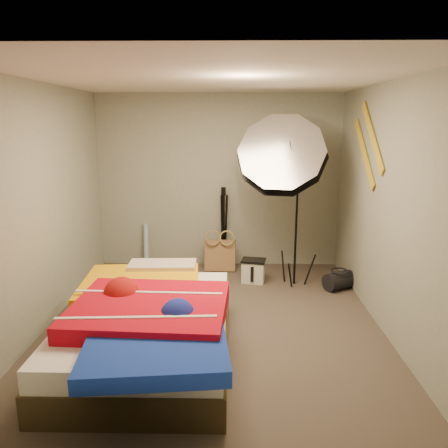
{
  "coord_description": "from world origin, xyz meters",
  "views": [
    {
      "loc": [
        0.19,
        -4.31,
        2.11
      ],
      "look_at": [
        0.1,
        0.6,
        0.95
      ],
      "focal_mm": 35.0,
      "sensor_mm": 36.0,
      "label": 1
    }
  ],
  "objects_px": {
    "tote_bag": "(220,255)",
    "camera_case": "(253,272)",
    "bed": "(149,325)",
    "photo_umbrella": "(282,158)",
    "duffel_bag": "(339,281)",
    "camera_tripod": "(223,222)",
    "wrapping_roll": "(146,245)"
  },
  "relations": [
    {
      "from": "tote_bag",
      "to": "camera_case",
      "type": "height_order",
      "value": "tote_bag"
    },
    {
      "from": "bed",
      "to": "photo_umbrella",
      "type": "relative_size",
      "value": 0.98
    },
    {
      "from": "tote_bag",
      "to": "duffel_bag",
      "type": "bearing_deg",
      "value": -21.43
    },
    {
      "from": "bed",
      "to": "photo_umbrella",
      "type": "xyz_separation_m",
      "value": [
        1.36,
        1.77,
        1.37
      ]
    },
    {
      "from": "camera_case",
      "to": "duffel_bag",
      "type": "xyz_separation_m",
      "value": [
        1.09,
        -0.24,
        -0.03
      ]
    },
    {
      "from": "tote_bag",
      "to": "camera_case",
      "type": "bearing_deg",
      "value": -43.0
    },
    {
      "from": "camera_case",
      "to": "duffel_bag",
      "type": "relative_size",
      "value": 0.78
    },
    {
      "from": "photo_umbrella",
      "to": "camera_tripod",
      "type": "xyz_separation_m",
      "value": [
        -0.74,
        0.79,
        -0.99
      ]
    },
    {
      "from": "tote_bag",
      "to": "photo_umbrella",
      "type": "xyz_separation_m",
      "value": [
        0.78,
        -0.63,
        1.45
      ]
    },
    {
      "from": "wrapping_roll",
      "to": "camera_tripod",
      "type": "relative_size",
      "value": 0.53
    },
    {
      "from": "duffel_bag",
      "to": "camera_tripod",
      "type": "bearing_deg",
      "value": 120.17
    },
    {
      "from": "tote_bag",
      "to": "bed",
      "type": "xyz_separation_m",
      "value": [
        -0.59,
        -2.4,
        0.08
      ]
    },
    {
      "from": "camera_case",
      "to": "bed",
      "type": "xyz_separation_m",
      "value": [
        -1.04,
        -1.92,
        0.16
      ]
    },
    {
      "from": "wrapping_roll",
      "to": "camera_tripod",
      "type": "bearing_deg",
      "value": -1.41
    },
    {
      "from": "wrapping_roll",
      "to": "photo_umbrella",
      "type": "relative_size",
      "value": 0.27
    },
    {
      "from": "bed",
      "to": "photo_umbrella",
      "type": "height_order",
      "value": "photo_umbrella"
    },
    {
      "from": "camera_case",
      "to": "bed",
      "type": "bearing_deg",
      "value": -107.32
    },
    {
      "from": "tote_bag",
      "to": "duffel_bag",
      "type": "height_order",
      "value": "tote_bag"
    },
    {
      "from": "tote_bag",
      "to": "camera_tripod",
      "type": "xyz_separation_m",
      "value": [
        0.04,
        0.16,
        0.46
      ]
    },
    {
      "from": "tote_bag",
      "to": "camera_tripod",
      "type": "bearing_deg",
      "value": 78.38
    },
    {
      "from": "wrapping_roll",
      "to": "camera_case",
      "type": "distance_m",
      "value": 1.71
    },
    {
      "from": "bed",
      "to": "duffel_bag",
      "type": "bearing_deg",
      "value": 38.27
    },
    {
      "from": "camera_case",
      "to": "camera_tripod",
      "type": "height_order",
      "value": "camera_tripod"
    },
    {
      "from": "tote_bag",
      "to": "camera_tripod",
      "type": "relative_size",
      "value": 0.37
    },
    {
      "from": "camera_tripod",
      "to": "tote_bag",
      "type": "bearing_deg",
      "value": -105.15
    },
    {
      "from": "duffel_bag",
      "to": "wrapping_roll",
      "type": "bearing_deg",
      "value": 131.66
    },
    {
      "from": "camera_case",
      "to": "duffel_bag",
      "type": "height_order",
      "value": "camera_case"
    },
    {
      "from": "wrapping_roll",
      "to": "photo_umbrella",
      "type": "distance_m",
      "value": 2.46
    },
    {
      "from": "duffel_bag",
      "to": "photo_umbrella",
      "type": "bearing_deg",
      "value": 143.6
    },
    {
      "from": "duffel_bag",
      "to": "camera_tripod",
      "type": "distance_m",
      "value": 1.83
    },
    {
      "from": "duffel_bag",
      "to": "camera_tripod",
      "type": "xyz_separation_m",
      "value": [
        -1.5,
        0.88,
        0.57
      ]
    },
    {
      "from": "photo_umbrella",
      "to": "wrapping_roll",
      "type": "bearing_deg",
      "value": 156.67
    }
  ]
}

